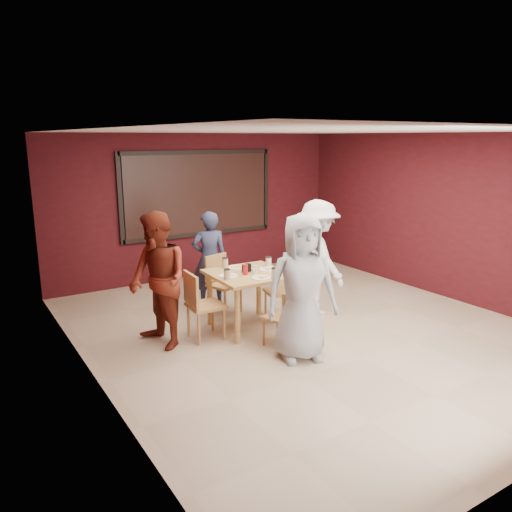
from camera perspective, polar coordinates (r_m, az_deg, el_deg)
floor at (r=7.35m, az=5.84°, el=-8.37°), size 7.00×7.00×0.00m
window_blinds at (r=9.83m, az=-6.50°, el=7.08°), size 3.00×0.02×1.50m
dining_table at (r=7.15m, az=-0.83°, el=-2.76°), size 1.08×1.08×0.99m
chair_front at (r=6.63m, az=3.27°, el=-6.64°), size 0.49×0.49×0.80m
chair_back at (r=7.92m, az=-3.98°, el=-2.76°), size 0.54×0.54×0.91m
chair_left at (r=6.85m, az=-6.40°, el=-5.22°), size 0.49×0.49×0.96m
chair_right at (r=7.63m, az=3.26°, el=-3.60°), size 0.51×0.51×0.87m
diner_front at (r=6.16m, az=5.23°, el=-3.63°), size 1.04×0.84×1.84m
diner_back at (r=8.18m, az=-5.34°, el=-0.32°), size 0.66×0.54×1.57m
diner_left at (r=6.61m, az=-11.11°, el=-2.79°), size 0.81×0.97×1.81m
diner_right at (r=7.81m, az=7.02°, el=-0.19°), size 0.75×1.20×1.79m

